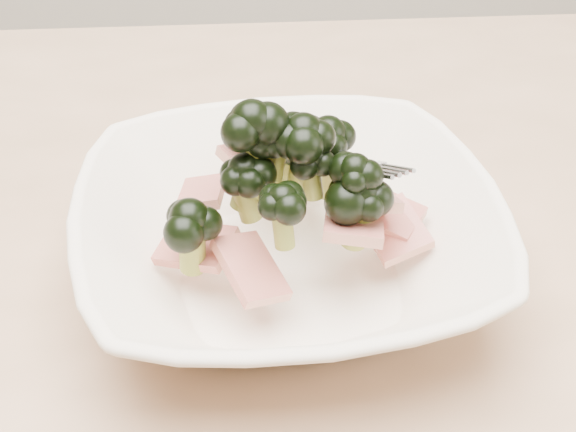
% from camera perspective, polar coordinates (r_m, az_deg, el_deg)
% --- Properties ---
extents(dining_table, '(1.20, 0.80, 0.75)m').
position_cam_1_polar(dining_table, '(0.61, -8.84, -10.86)').
color(dining_table, tan).
rests_on(dining_table, ground).
extents(broccoli_dish, '(0.29, 0.29, 0.13)m').
position_cam_1_polar(broccoli_dish, '(0.50, 0.02, -0.87)').
color(broccoli_dish, white).
rests_on(broccoli_dish, dining_table).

